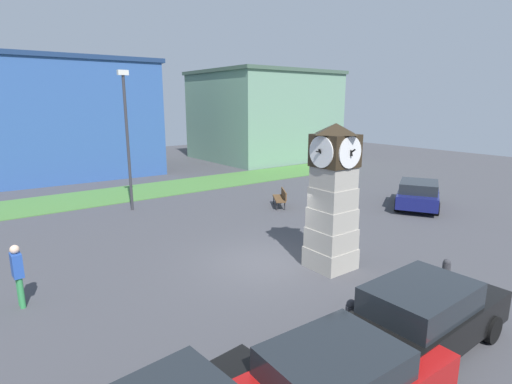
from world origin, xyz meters
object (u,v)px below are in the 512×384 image
Objects in this scene: car_far_lot at (418,194)px; bollard_end_row at (446,274)px; bollard_near_tower at (350,323)px; car_by_building at (425,315)px; bollard_mid_row at (386,304)px; bollard_far_row at (418,287)px; car_near_tower at (342,383)px; pedestrian_near_bench at (18,272)px; clock_tower at (333,200)px; street_lamp_far_side at (127,132)px; bench at (281,197)px.

bollard_end_row is at bearing -143.57° from car_far_lot.
car_far_lot is at bearing 36.43° from bollard_end_row.
car_by_building is (1.27, -1.01, 0.23)m from bollard_near_tower.
bollard_mid_row is 1.47m from bollard_far_row.
car_near_tower is at bearing -162.30° from bollard_far_row.
pedestrian_near_bench reaches higher than car_by_building.
car_far_lot is at bearing 15.82° from clock_tower.
car_near_tower is 0.88× the size of car_far_lot.
car_near_tower is 16.12m from street_lamp_far_side.
clock_tower reaches higher than car_far_lot.
bollard_mid_row is (1.37, 0.06, 0.00)m from bollard_near_tower.
bollard_end_row is 0.24× the size of car_near_tower.
clock_tower reaches higher than bollard_near_tower.
street_lamp_far_side reaches higher than bollard_far_row.
bench is (5.21, 10.24, -0.05)m from bollard_mid_row.
pedestrian_near_bench reaches higher than bollard_end_row.
car_far_lot is 0.66× the size of street_lamp_far_side.
clock_tower is at bearing 44.81° from car_near_tower.
car_far_lot is (7.82, 5.77, 0.25)m from bollard_end_row.
bollard_mid_row is 14.70m from street_lamp_far_side.
bollard_far_row is 1.16× the size of bollard_end_row.
clock_tower is 9.83m from car_far_lot.
car_by_building is at bearing 6.58° from car_near_tower.
car_by_building is at bearing -38.50° from bollard_near_tower.
bollard_end_row is 9.73m from car_far_lot.
pedestrian_near_bench is at bearing -162.55° from bench.
bench is at bearing 69.82° from bollard_far_row.
pedestrian_near_bench reaches higher than car_far_lot.
pedestrian_near_bench is at bearing 160.27° from clock_tower.
car_by_building is at bearing -85.69° from street_lamp_far_side.
street_lamp_far_side is (1.93, 15.68, 3.17)m from car_near_tower.
street_lamp_far_side is at bearing 94.31° from car_by_building.
bollard_end_row is (1.57, 0.08, -0.07)m from bollard_far_row.
pedestrian_near_bench is 10.24m from street_lamp_far_side.
bollard_near_tower is at bearing -177.37° from bollard_end_row.
bollard_near_tower is at bearing -131.11° from clock_tower.
clock_tower is 1.08× the size of car_by_building.
street_lamp_far_side reaches higher than bollard_near_tower.
bench is (3.67, 6.96, -1.78)m from clock_tower.
street_lamp_far_side is at bearing 82.98° from car_near_tower.
street_lamp_far_side is at bearing 104.29° from clock_tower.
car_by_building reaches higher than bollard_mid_row.
bollard_far_row reaches higher than bollard_end_row.
pedestrian_near_bench is at bearing 148.45° from bollard_end_row.
bollard_mid_row is 0.26× the size of car_by_building.
car_by_building is 2.69× the size of bench.
car_far_lot is 2.77× the size of bench.
pedestrian_near_bench is (-8.63, 3.09, -1.30)m from clock_tower.
bollard_mid_row is 1.20× the size of bollard_end_row.
bollard_mid_row is at bearing 24.03° from car_near_tower.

